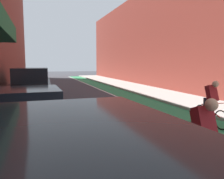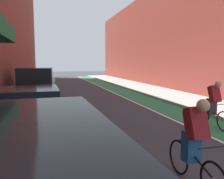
# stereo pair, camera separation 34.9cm
# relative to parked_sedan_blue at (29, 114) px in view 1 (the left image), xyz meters

# --- Properties ---
(ground_plane) EXTENTS (94.68, 94.68, 0.00)m
(ground_plane) POSITION_rel_parked_sedan_blue_xyz_m (2.95, 8.24, -0.79)
(ground_plane) COLOR #38383D
(bike_lane_paint) EXTENTS (1.60, 43.04, 0.00)m
(bike_lane_paint) POSITION_rel_parked_sedan_blue_xyz_m (6.15, 10.24, -0.79)
(bike_lane_paint) COLOR #2D8451
(bike_lane_paint) RESTS_ON ground
(lane_divider_stripe) EXTENTS (0.12, 43.04, 0.00)m
(lane_divider_stripe) POSITION_rel_parked_sedan_blue_xyz_m (5.25, 10.24, -0.78)
(lane_divider_stripe) COLOR white
(lane_divider_stripe) RESTS_ON ground
(sidewalk_right) EXTENTS (3.04, 43.04, 0.14)m
(sidewalk_right) POSITION_rel_parked_sedan_blue_xyz_m (8.47, 10.24, -0.72)
(sidewalk_right) COLOR #A8A59E
(sidewalk_right) RESTS_ON ground
(building_facade_right) EXTENTS (2.40, 39.04, 9.06)m
(building_facade_right) POSITION_rel_parked_sedan_blue_xyz_m (11.19, 12.24, 3.74)
(building_facade_right) COLOR brown
(building_facade_right) RESTS_ON ground
(parked_sedan_blue) EXTENTS (2.02, 4.53, 1.53)m
(parked_sedan_blue) POSITION_rel_parked_sedan_blue_xyz_m (0.00, 0.00, 0.00)
(parked_sedan_blue) COLOR navy
(parked_sedan_blue) RESTS_ON ground
(parked_suv_black) EXTENTS (2.02, 4.84, 1.98)m
(parked_suv_black) POSITION_rel_parked_sedan_blue_xyz_m (-0.00, 5.72, 0.23)
(parked_suv_black) COLOR black
(parked_suv_black) RESTS_ON ground
(cyclist_lead) EXTENTS (0.48, 1.74, 1.62)m
(cyclist_lead) POSITION_rel_parked_sedan_blue_xyz_m (3.04, -3.44, 0.06)
(cyclist_lead) COLOR black
(cyclist_lead) RESTS_ON ground
(cyclist_mid) EXTENTS (0.48, 1.71, 1.61)m
(cyclist_mid) POSITION_rel_parked_sedan_blue_xyz_m (6.03, -0.22, 0.02)
(cyclist_mid) COLOR black
(cyclist_mid) RESTS_ON ground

